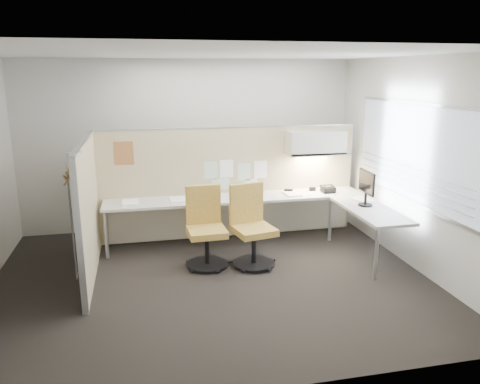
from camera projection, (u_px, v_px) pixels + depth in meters
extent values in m
cube|color=black|center=(212.00, 279.00, 6.03)|extent=(5.50, 4.50, 0.01)
cube|color=white|center=(208.00, 53.00, 5.33)|extent=(5.50, 4.50, 0.01)
cube|color=beige|center=(189.00, 145.00, 7.81)|extent=(5.50, 0.02, 2.80)
cube|color=beige|center=(255.00, 234.00, 3.55)|extent=(5.50, 0.02, 2.80)
cube|color=beige|center=(413.00, 164.00, 6.25)|extent=(0.02, 4.50, 2.80)
cube|color=#929CAA|center=(413.00, 153.00, 6.21)|extent=(0.01, 2.80, 1.30)
cube|color=tan|center=(229.00, 183.00, 7.44)|extent=(4.10, 0.06, 1.75)
cube|color=tan|center=(89.00, 210.00, 5.97)|extent=(0.06, 2.20, 1.75)
cube|color=beige|center=(237.00, 198.00, 7.18)|extent=(4.00, 0.60, 0.04)
cube|color=beige|center=(370.00, 210.00, 6.55)|extent=(0.60, 1.47, 0.04)
cube|color=beige|center=(233.00, 216.00, 7.52)|extent=(3.90, 0.02, 0.64)
cylinder|color=#A5A8AA|center=(106.00, 235.00, 6.63)|extent=(0.05, 0.05, 0.69)
cylinder|color=#A5A8AA|center=(376.00, 254.00, 5.94)|extent=(0.05, 0.05, 0.69)
cylinder|color=#A5A8AA|center=(330.00, 220.00, 7.33)|extent=(0.05, 0.05, 0.69)
cube|color=beige|center=(316.00, 143.00, 7.36)|extent=(0.90, 0.36, 0.38)
cube|color=#FFEABF|center=(315.00, 156.00, 7.41)|extent=(0.60, 0.06, 0.02)
cube|color=#8CBF8C|center=(211.00, 171.00, 7.29)|extent=(0.21, 0.00, 0.28)
cube|color=white|center=(227.00, 169.00, 7.33)|extent=(0.21, 0.00, 0.28)
cube|color=#8CBF8C|center=(244.00, 172.00, 7.41)|extent=(0.21, 0.00, 0.28)
cube|color=white|center=(260.00, 170.00, 7.46)|extent=(0.21, 0.00, 0.28)
cube|color=#8CBF8C|center=(220.00, 184.00, 7.37)|extent=(0.28, 0.00, 0.18)
cube|color=white|center=(251.00, 183.00, 7.48)|extent=(0.21, 0.00, 0.14)
cube|color=orange|center=(124.00, 153.00, 6.94)|extent=(0.28, 0.00, 0.35)
cylinder|color=black|center=(207.00, 264.00, 6.42)|extent=(0.57, 0.57, 0.03)
cylinder|color=black|center=(207.00, 249.00, 6.36)|extent=(0.07, 0.07, 0.44)
cube|color=#DBB951|center=(207.00, 232.00, 6.30)|extent=(0.52, 0.52, 0.09)
cube|color=#DBB951|center=(203.00, 204.00, 6.45)|extent=(0.48, 0.08, 0.55)
cylinder|color=black|center=(254.00, 263.00, 6.44)|extent=(0.58, 0.58, 0.03)
cylinder|color=black|center=(254.00, 248.00, 6.39)|extent=(0.07, 0.07, 0.45)
cube|color=#DBB951|center=(254.00, 230.00, 6.32)|extent=(0.61, 0.61, 0.09)
cube|color=#DBB951|center=(246.00, 203.00, 6.46)|extent=(0.49, 0.17, 0.56)
cylinder|color=black|center=(365.00, 205.00, 6.70)|extent=(0.20, 0.20, 0.02)
cylinder|color=black|center=(366.00, 199.00, 6.68)|extent=(0.04, 0.04, 0.18)
cube|color=black|center=(367.00, 182.00, 6.62)|extent=(0.06, 0.48, 0.32)
cube|color=black|center=(367.00, 182.00, 6.62)|extent=(0.03, 0.44, 0.28)
cube|color=black|center=(328.00, 189.00, 7.44)|extent=(0.20, 0.19, 0.12)
cylinder|color=black|center=(322.00, 187.00, 7.43)|extent=(0.04, 0.17, 0.04)
cube|color=black|center=(288.00, 191.00, 7.45)|extent=(0.15, 0.08, 0.05)
cube|color=black|center=(312.00, 189.00, 7.54)|extent=(0.11, 0.07, 0.06)
cube|color=silver|center=(74.00, 152.00, 4.91)|extent=(0.14, 0.02, 0.02)
cylinder|color=silver|center=(68.00, 160.00, 4.92)|extent=(0.02, 0.02, 0.14)
cube|color=#AD7F4C|center=(69.00, 172.00, 4.95)|extent=(0.02, 0.44, 0.12)
cube|color=#AD7F4C|center=(67.00, 176.00, 4.98)|extent=(0.02, 0.44, 0.12)
cube|color=#B5B8C0|center=(73.00, 231.00, 5.06)|extent=(0.01, 0.07, 1.11)
cube|color=white|center=(130.00, 203.00, 6.80)|extent=(0.23, 0.30, 0.03)
cube|color=white|center=(178.00, 200.00, 6.99)|extent=(0.24, 0.31, 0.02)
cube|color=white|center=(210.00, 199.00, 6.99)|extent=(0.24, 0.31, 0.04)
cube|color=white|center=(250.00, 194.00, 7.29)|extent=(0.26, 0.32, 0.02)
cube|color=white|center=(292.00, 194.00, 7.31)|extent=(0.25, 0.31, 0.02)
cube|color=white|center=(362.00, 200.00, 6.98)|extent=(0.32, 0.36, 0.02)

